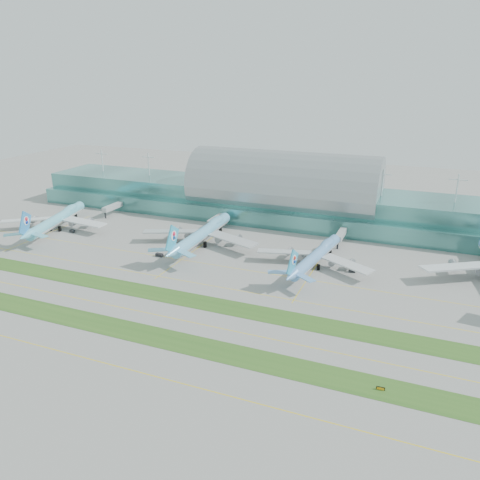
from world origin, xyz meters
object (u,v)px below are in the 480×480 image
at_px(terminal, 283,196).
at_px(taxiway_sign_east, 381,388).
at_px(airliner_c, 317,255).
at_px(airliner_a, 57,219).
at_px(airliner_b, 203,233).

xyz_separation_m(terminal, taxiway_sign_east, (78.56, -157.56, -13.70)).
relative_size(terminal, airliner_c, 5.08).
bearing_deg(airliner_a, airliner_b, -9.47).
height_order(airliner_a, taxiway_sign_east, airliner_a).
relative_size(airliner_b, airliner_c, 1.15).
xyz_separation_m(airliner_b, taxiway_sign_east, (104.35, -93.87, -6.02)).
relative_size(terminal, taxiway_sign_east, 133.71).
distance_m(airliner_b, taxiway_sign_east, 140.49).
distance_m(terminal, airliner_a, 139.17).
bearing_deg(airliner_b, terminal, 66.94).
bearing_deg(taxiway_sign_east, airliner_c, 111.56).
bearing_deg(airliner_a, airliner_c, -14.48).
bearing_deg(terminal, airliner_a, -148.61).
bearing_deg(airliner_b, airliner_c, -7.83).
distance_m(terminal, airliner_c, 81.77).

